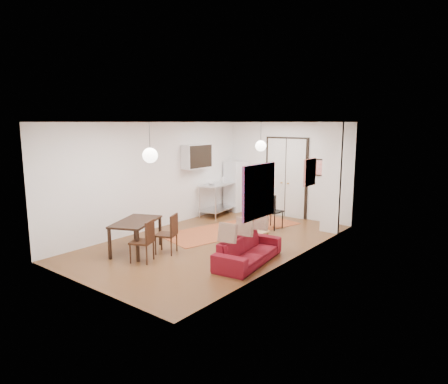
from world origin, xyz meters
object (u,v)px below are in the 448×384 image
Objects in this scene: coffee_table at (250,232)px; dining_chair_near at (169,230)px; kitchen_counter at (218,194)px; dining_chair_far at (145,237)px; sofa at (248,250)px; fridge at (236,186)px; dining_table at (136,224)px; black_side_chair at (275,207)px.

dining_chair_near is at bearing -125.71° from coffee_table.
coffee_table is 3.25m from kitchen_counter.
coffee_table is 0.97× the size of dining_chair_far.
dining_chair_near is (-1.80, -0.53, 0.24)m from sofa.
dining_table is at bearing -72.82° from fridge.
sofa is 2.08× the size of dining_chair_far.
coffee_table is 2.55m from dining_chair_far.
fridge is at bearing -24.14° from black_side_chair.
dining_chair_far reaches higher than sofa.
fridge is at bearing 131.79° from coffee_table.
sofa is 2.15× the size of coffee_table.
dining_table is at bearing -130.70° from coffee_table.
kitchen_counter reaches higher than dining_chair_near.
dining_table is at bearing -86.08° from kitchen_counter.
fridge is (-2.52, 2.81, 0.50)m from coffee_table.
sofa is 4.43m from kitchen_counter.
kitchen_counter is 1.56× the size of dining_chair_far.
sofa is at bearing -50.80° from kitchen_counter.
dining_chair_far is (-1.80, -1.23, 0.24)m from sofa.
coffee_table is 0.62× the size of kitchen_counter.
coffee_table is 1.95m from dining_chair_near.
fridge reaches higher than black_side_chair.
black_side_chair is at bearing -19.33° from fridge.
coffee_table is at bearing 119.75° from dining_chair_near.
coffee_table is at bearing 128.98° from dining_chair_far.
kitchen_counter is at bearing 177.62° from dining_chair_near.
dining_table is 0.75m from dining_chair_near.
kitchen_counter is 2.23m from black_side_chair.
coffee_table is 0.53× the size of fridge.
sofa is 1.89m from dining_chair_near.
fridge is at bearing 78.29° from kitchen_counter.
dining_chair_near and dining_chair_far have the same top height.
coffee_table is at bearing -40.21° from fridge.
dining_chair_far is (0.00, -0.70, 0.00)m from dining_chair_near.
fridge reaches higher than sofa.
dining_chair_far is at bearing 116.35° from sofa.
dining_chair_far is at bearing 82.15° from black_side_chair.
dining_chair_far is (0.60, -0.26, -0.13)m from dining_table.
sofa is 1.13× the size of fridge.
kitchen_counter reaches higher than sofa.
dining_table is at bearing 72.87° from black_side_chair.
kitchen_counter reaches higher than black_side_chair.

